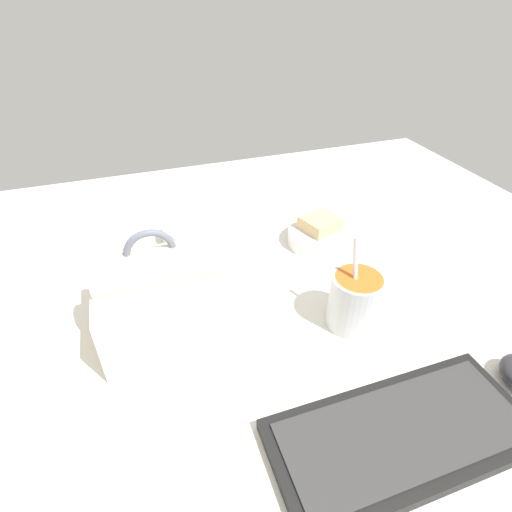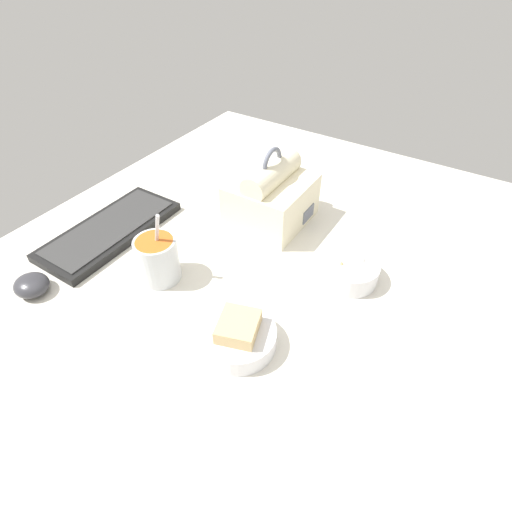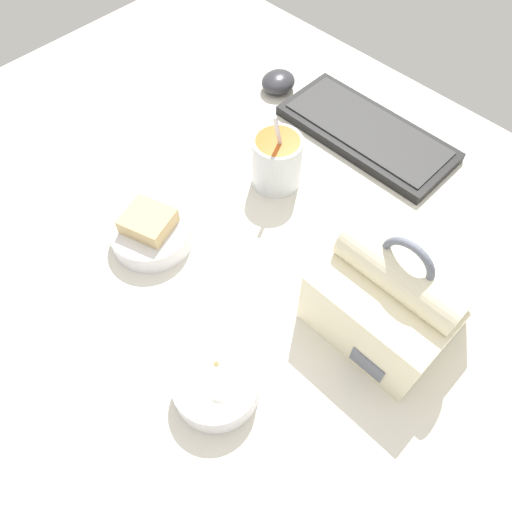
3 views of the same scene
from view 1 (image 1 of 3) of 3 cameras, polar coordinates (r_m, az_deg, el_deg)
The scene contains 6 objects.
desk_surface at distance 75.32cm, azimuth 2.03°, elevation -3.31°, with size 140.00×110.00×2.00cm.
keyboard at distance 55.30cm, azimuth 20.13°, elevation -22.85°, with size 32.10×14.19×2.10cm.
lunch_bag at distance 61.82cm, azimuth -13.70°, elevation -5.77°, with size 17.86×16.57×18.37cm.
soup_cup at distance 63.92cm, azimuth 13.95°, elevation -6.09°, with size 8.18×8.18×15.49cm.
bento_bowl_sandwich at distance 83.09cm, azimuth 9.00°, elevation 3.16°, with size 12.76×12.76×6.13cm.
bento_bowl_snacks at distance 83.91cm, azimuth -9.42°, elevation 3.47°, with size 11.20×11.20×5.13cm.
Camera 1 is at (21.49, 54.48, 48.36)cm, focal length 28.00 mm.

